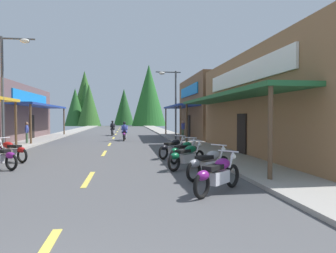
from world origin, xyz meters
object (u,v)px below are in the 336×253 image
object	(u,v)px
streetlamp_left	(9,78)
motorcycle_parked_right_1	(209,163)
rider_cruising_trailing	(113,129)
pedestrian_by_shop	(183,128)
motorcycle_parked_left_3	(11,150)
motorcycle_parked_right_0	(218,174)
streetlamp_right	(172,95)
pedestrian_browsing	(27,132)
motorcycle_parked_right_2	(187,156)
motorcycle_parked_right_4	(173,148)
motorcycle_parked_right_3	(184,151)
rider_cruising_lead	(124,132)

from	to	relation	value
streetlamp_left	motorcycle_parked_right_1	xyz separation A→B (m)	(8.59, -7.48, -3.48)
streetlamp_left	rider_cruising_trailing	size ratio (longest dim) A/B	2.84
pedestrian_by_shop	motorcycle_parked_left_3	bearing A→B (deg)	-148.19
motorcycle_parked_right_0	motorcycle_parked_right_1	size ratio (longest dim) A/B	0.94
streetlamp_right	motorcycle_parked_right_1	size ratio (longest dim) A/B	3.20
motorcycle_parked_left_3	pedestrian_browsing	xyz separation A→B (m)	(-1.99, 8.43, 0.42)
streetlamp_left	motorcycle_parked_right_2	size ratio (longest dim) A/B	3.58
motorcycle_parked_right_0	motorcycle_parked_right_2	bearing A→B (deg)	49.37
motorcycle_parked_right_0	motorcycle_parked_right_4	distance (m)	6.65
motorcycle_parked_right_3	streetlamp_left	bearing A→B (deg)	108.93
motorcycle_parked_right_1	motorcycle_parked_right_4	distance (m)	4.88
motorcycle_parked_right_0	pedestrian_by_shop	xyz separation A→B (m)	(2.63, 18.52, 0.46)
streetlamp_right	motorcycle_parked_right_0	bearing A→B (deg)	-94.73
motorcycle_parked_right_3	pedestrian_browsing	xyz separation A→B (m)	(-9.35, 9.57, 0.42)
streetlamp_left	rider_cruising_lead	xyz separation A→B (m)	(5.88, 8.45, -3.31)
motorcycle_parked_right_2	rider_cruising_lead	xyz separation A→B (m)	(-2.38, 14.15, 0.17)
streetlamp_left	streetlamp_right	world-z (taller)	streetlamp_left
streetlamp_left	motorcycle_parked_right_3	xyz separation A→B (m)	(8.48, -4.04, -3.48)
streetlamp_left	motorcycle_parked_left_3	size ratio (longest dim) A/B	3.41
pedestrian_browsing	motorcycle_parked_right_0	bearing A→B (deg)	114.56
streetlamp_left	pedestrian_by_shop	xyz separation A→B (m)	(10.95, 9.26, -3.02)
streetlamp_left	motorcycle_parked_right_3	bearing A→B (deg)	-25.48
streetlamp_right	motorcycle_parked_right_0	xyz separation A→B (m)	(-1.39, -16.85, -3.25)
pedestrian_by_shop	pedestrian_browsing	size ratio (longest dim) A/B	1.04
rider_cruising_lead	motorcycle_parked_right_1	bearing A→B (deg)	-167.27
motorcycle_parked_right_4	motorcycle_parked_right_2	bearing A→B (deg)	-133.02
motorcycle_parked_right_1	motorcycle_parked_right_2	size ratio (longest dim) A/B	1.04
motorcycle_parked_right_2	streetlamp_right	bearing A→B (deg)	43.68
pedestrian_browsing	streetlamp_left	bearing A→B (deg)	91.62
motorcycle_parked_right_4	motorcycle_parked_left_3	bearing A→B (deg)	138.69
motorcycle_parked_right_1	motorcycle_parked_right_3	world-z (taller)	same
streetlamp_left	motorcycle_parked_right_2	bearing A→B (deg)	-34.59
streetlamp_right	motorcycle_parked_left_3	world-z (taller)	streetlamp_right
motorcycle_parked_right_2	pedestrian_browsing	distance (m)	14.47
motorcycle_parked_right_1	rider_cruising_trailing	size ratio (longest dim) A/B	0.83
motorcycle_parked_right_3	rider_cruising_lead	bearing A→B (deg)	56.17
motorcycle_parked_right_4	rider_cruising_lead	xyz separation A→B (m)	(-2.35, 11.07, 0.17)
streetlamp_left	pedestrian_browsing	size ratio (longest dim) A/B	3.84
streetlamp_right	rider_cruising_trailing	world-z (taller)	streetlamp_right
rider_cruising_trailing	motorcycle_parked_left_3	bearing A→B (deg)	171.78
motorcycle_parked_right_4	pedestrian_by_shop	distance (m)	12.19
streetlamp_left	motorcycle_parked_right_3	size ratio (longest dim) A/B	3.81
rider_cruising_lead	pedestrian_browsing	xyz separation A→B (m)	(-6.75, -2.92, 0.26)
motorcycle_parked_right_1	motorcycle_parked_left_3	bearing A→B (deg)	111.67
motorcycle_parked_right_0	motorcycle_parked_right_3	xyz separation A→B (m)	(0.15, 5.22, 0.00)
motorcycle_parked_right_1	motorcycle_parked_right_4	size ratio (longest dim) A/B	1.10
motorcycle_parked_right_1	rider_cruising_lead	world-z (taller)	rider_cruising_lead
streetlamp_left	pedestrian_by_shop	distance (m)	14.66
pedestrian_by_shop	motorcycle_parked_right_3	bearing A→B (deg)	-119.76
motorcycle_parked_left_3	rider_cruising_lead	bearing A→B (deg)	-76.44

